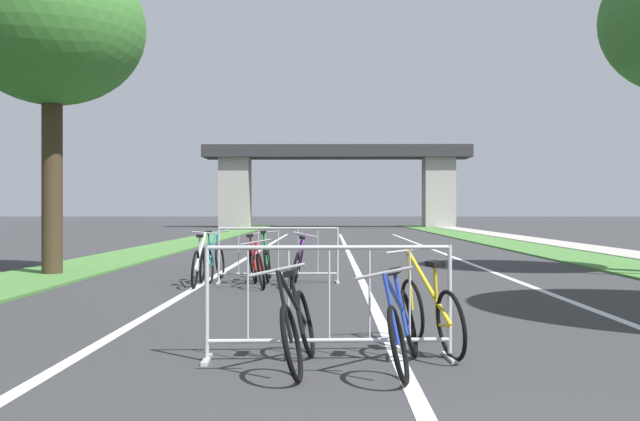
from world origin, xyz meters
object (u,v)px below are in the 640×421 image
Objects in this scene: bicycle_yellow_0 at (430,312)px; bicycle_purple_4 at (297,266)px; bicycle_teal_5 at (214,261)px; bicycle_black_6 at (298,328)px; crowd_barrier_nearest at (329,303)px; bicycle_white_3 at (199,265)px; crowd_barrier_second at (278,256)px; bicycle_red_1 at (256,266)px; bicycle_blue_2 at (403,328)px; bicycle_green_7 at (267,261)px; tree_left_pine_near at (52,29)px.

bicycle_yellow_0 is 1.01× the size of bicycle_purple_4.
bicycle_teal_5 is 7.89m from bicycle_black_6.
bicycle_yellow_0 is at bearing 24.75° from crowd_barrier_nearest.
crowd_barrier_nearest is at bearing -71.68° from bicycle_white_3.
crowd_barrier_nearest is 6.39m from bicycle_purple_4.
bicycle_red_1 is (-0.36, -0.56, -0.16)m from crowd_barrier_second.
bicycle_blue_2 is 6.86m from bicycle_purple_4.
bicycle_teal_5 is at bearing 179.06° from bicycle_green_7.
bicycle_purple_4 is 6.73m from bicycle_black_6.
bicycle_blue_2 is at bearing -31.67° from crowd_barrier_nearest.
crowd_barrier_nearest is 1.41× the size of bicycle_white_3.
bicycle_white_3 is 6.99m from bicycle_black_6.
bicycle_white_3 reaches higher than bicycle_teal_5.
bicycle_teal_5 is 1.06× the size of bicycle_black_6.
crowd_barrier_nearest is at bearing -83.12° from bicycle_purple_4.
tree_left_pine_near is 4.11× the size of bicycle_green_7.
bicycle_black_6 is at bearing -85.62° from bicycle_green_7.
bicycle_white_3 is at bearing -159.96° from crowd_barrier_second.
tree_left_pine_near is 11.35m from bicycle_black_6.
bicycle_blue_2 is 1.02× the size of bicycle_purple_4.
bicycle_purple_4 is 1.03× the size of bicycle_black_6.
bicycle_green_7 is (4.59, -1.00, -4.79)m from tree_left_pine_near.
crowd_barrier_second is 0.68m from bicycle_red_1.
bicycle_green_7 reaches higher than bicycle_black_6.
bicycle_black_6 is at bearing -159.64° from bicycle_yellow_0.
crowd_barrier_nearest reaches higher than bicycle_white_3.
bicycle_purple_4 is at bearing -20.47° from tree_left_pine_near.
tree_left_pine_near reaches higher than bicycle_green_7.
tree_left_pine_near is 3.99× the size of bicycle_red_1.
bicycle_yellow_0 reaches higher than bicycle_white_3.
crowd_barrier_nearest is at bearing 88.63° from bicycle_red_1.
crowd_barrier_second is 1.37× the size of bicycle_yellow_0.
bicycle_yellow_0 is (6.77, -7.85, -4.79)m from tree_left_pine_near.
bicycle_blue_2 reaches higher than bicycle_red_1.
bicycle_blue_2 is 8.19m from bicycle_teal_5.
bicycle_yellow_0 reaches higher than bicycle_teal_5.
crowd_barrier_second is at bearing -17.09° from tree_left_pine_near.
bicycle_black_6 is (0.68, -7.18, -0.16)m from crowd_barrier_second.
tree_left_pine_near reaches higher than bicycle_blue_2.
bicycle_green_7 is at bearing -12.25° from tree_left_pine_near.
bicycle_blue_2 is (0.63, -0.39, -0.16)m from crowd_barrier_nearest.
bicycle_green_7 is at bearing -78.64° from bicycle_black_6.
bicycle_blue_2 is at bearing -125.17° from bicycle_yellow_0.
tree_left_pine_near is 7.35m from bicycle_purple_4.
bicycle_teal_5 is at bearing 102.46° from bicycle_yellow_0.
crowd_barrier_second is at bearing -80.16° from bicycle_black_6.
bicycle_black_6 is 0.98× the size of bicycle_green_7.
bicycle_green_7 is at bearing -108.81° from bicycle_red_1.
bicycle_red_1 is at bearing -122.34° from crowd_barrier_second.
bicycle_purple_4 is (1.76, 0.05, -0.01)m from bicycle_white_3.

